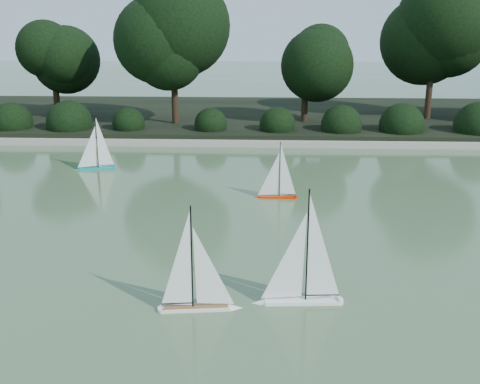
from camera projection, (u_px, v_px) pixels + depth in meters
The scene contains 10 objects.
ground at pixel (278, 287), 8.15m from camera, with size 80.00×80.00×0.00m, color #3C5533.
pond_coping at pixel (273, 143), 16.74m from camera, with size 40.00×0.35×0.18m, color gray.
far_bank at pixel (272, 117), 20.55m from camera, with size 40.00×8.00×0.30m, color black.
tree_line at pixel (314, 45), 18.29m from camera, with size 26.31×3.93×4.39m.
shrub_hedge at pixel (273, 125), 17.50m from camera, with size 29.10×1.10×1.10m.
sailboat_white_a at pixel (295, 285), 7.64m from camera, with size 1.19×0.27×1.62m.
sailboat_white_b at pixel (202, 293), 7.48m from camera, with size 1.08×0.29×1.47m.
sailboat_orange at pixel (274, 189), 12.05m from camera, with size 0.90×0.18×1.23m.
sailboat_teal at pixel (93, 160), 14.25m from camera, with size 1.01×0.36×1.37m.
race_buoy at pixel (294, 252), 9.34m from camera, with size 0.15×0.15×0.15m, color #FF420D.
Camera 1 is at (-0.18, -7.45, 3.57)m, focal length 45.00 mm.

